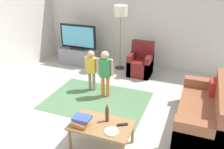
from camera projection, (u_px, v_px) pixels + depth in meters
name	position (u px, v px, depth m)	size (l,w,h in m)	color
ground	(101.00, 116.00, 4.77)	(7.80, 7.80, 0.00)	#B2ADA3
wall_back	(143.00, 19.00, 6.76)	(6.00, 0.12, 2.70)	silver
area_rug	(97.00, 100.00, 5.32)	(2.20, 1.60, 0.01)	#4C724C
tv_stand	(80.00, 57.00, 7.18)	(1.20, 0.44, 0.50)	slate
tv	(78.00, 37.00, 6.91)	(1.10, 0.28, 0.71)	black
couch	(206.00, 113.00, 4.34)	(0.80, 1.80, 0.86)	brown
armchair	(141.00, 64.00, 6.50)	(0.60, 0.60, 0.90)	maroon
floor_lamp	(121.00, 14.00, 6.37)	(0.36, 0.36, 1.78)	#262626
child_near_tv	(91.00, 67.00, 5.54)	(0.33, 0.16, 0.99)	gray
child_center	(105.00, 70.00, 5.23)	(0.36, 0.17, 1.08)	orange
coffee_table	(101.00, 127.00, 3.84)	(1.00, 0.60, 0.42)	olive
book_stack	(82.00, 121.00, 3.78)	(0.30, 0.24, 0.15)	orange
bottle	(107.00, 114.00, 3.85)	(0.06, 0.06, 0.30)	#4C3319
tv_remote	(122.00, 125.00, 3.80)	(0.17, 0.05, 0.02)	black
plate	(112.00, 131.00, 3.64)	(0.22, 0.22, 0.02)	white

